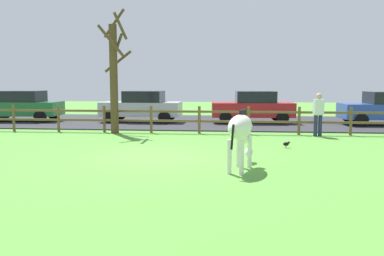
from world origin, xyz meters
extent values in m
plane|color=#549338|center=(0.00, 0.00, 0.00)|extent=(60.00, 60.00, 0.00)
cube|color=#2D2D33|center=(0.00, 9.30, 0.03)|extent=(28.00, 7.40, 0.05)
cylinder|color=brown|center=(-7.08, 5.00, 0.55)|extent=(0.11, 0.11, 1.10)
cylinder|color=brown|center=(-5.12, 5.00, 0.55)|extent=(0.11, 0.11, 1.10)
cylinder|color=brown|center=(-3.16, 5.00, 0.55)|extent=(0.11, 0.11, 1.10)
cylinder|color=brown|center=(-1.20, 5.00, 0.55)|extent=(0.11, 0.11, 1.10)
cylinder|color=brown|center=(0.77, 5.00, 0.55)|extent=(0.11, 0.11, 1.10)
cylinder|color=brown|center=(2.73, 5.00, 0.55)|extent=(0.11, 0.11, 1.10)
cylinder|color=brown|center=(4.69, 5.00, 0.55)|extent=(0.11, 0.11, 1.10)
cylinder|color=brown|center=(6.65, 5.00, 0.55)|extent=(0.11, 0.11, 1.10)
cube|color=brown|center=(-0.21, 5.00, 0.50)|extent=(21.57, 0.06, 0.09)
cube|color=brown|center=(-0.21, 5.00, 0.88)|extent=(21.57, 0.06, 0.09)
cylinder|color=#513A23|center=(-2.64, 4.75, 2.15)|extent=(0.32, 0.32, 4.31)
cylinder|color=#513A23|center=(-2.59, 4.29, 3.64)|extent=(1.01, 0.22, 1.21)
cylinder|color=#513A23|center=(-2.29, 4.62, 4.22)|extent=(0.39, 0.82, 0.99)
cylinder|color=#513A23|center=(-2.50, 4.96, 3.51)|extent=(0.55, 0.41, 0.92)
cylinder|color=#513A23|center=(-2.61, 5.30, 2.90)|extent=(1.17, 0.18, 0.90)
cylinder|color=#513A23|center=(-2.68, 5.14, 4.41)|extent=(0.88, 0.21, 1.17)
ellipsoid|color=white|center=(2.24, -1.54, 1.03)|extent=(0.79, 1.32, 0.56)
cylinder|color=white|center=(2.21, -1.11, 0.39)|extent=(0.11, 0.11, 0.78)
cylinder|color=white|center=(2.48, -1.19, 0.39)|extent=(0.11, 0.11, 0.78)
cylinder|color=white|center=(2.00, -1.89, 0.39)|extent=(0.11, 0.11, 0.78)
cylinder|color=white|center=(2.27, -1.96, 0.39)|extent=(0.11, 0.11, 0.78)
cylinder|color=white|center=(2.38, -1.03, 0.84)|extent=(0.39, 0.63, 0.51)
ellipsoid|color=white|center=(2.49, -0.62, 0.28)|extent=(0.31, 0.48, 0.24)
cube|color=black|center=(2.31, -1.30, 1.35)|extent=(0.19, 0.55, 0.12)
cylinder|color=black|center=(2.06, -2.18, 0.88)|extent=(0.10, 0.20, 0.54)
cylinder|color=black|center=(3.76, 1.83, 0.03)|extent=(0.01, 0.01, 0.06)
cylinder|color=black|center=(3.76, 1.79, 0.03)|extent=(0.01, 0.01, 0.06)
ellipsoid|color=black|center=(3.76, 1.81, 0.12)|extent=(0.18, 0.10, 0.12)
sphere|color=black|center=(3.85, 1.81, 0.17)|extent=(0.07, 0.07, 0.07)
cube|color=red|center=(3.08, 9.06, 0.70)|extent=(4.10, 1.94, 0.70)
cube|color=black|center=(3.23, 9.07, 1.33)|extent=(1.99, 1.68, 0.56)
cylinder|color=black|center=(1.78, 8.13, 0.35)|extent=(0.61, 0.22, 0.60)
cylinder|color=black|center=(1.68, 9.83, 0.35)|extent=(0.61, 0.22, 0.60)
cylinder|color=black|center=(4.48, 8.29, 0.35)|extent=(0.61, 0.22, 0.60)
cylinder|color=black|center=(4.37, 9.99, 0.35)|extent=(0.61, 0.22, 0.60)
cube|color=#236B38|center=(-8.79, 8.66, 0.70)|extent=(4.09, 1.93, 0.70)
cube|color=black|center=(-8.64, 8.67, 1.33)|extent=(1.99, 1.67, 0.56)
cylinder|color=black|center=(-10.18, 9.43, 0.35)|extent=(0.61, 0.21, 0.60)
cylinder|color=black|center=(-7.39, 7.89, 0.35)|extent=(0.61, 0.21, 0.60)
cylinder|color=black|center=(-7.49, 9.59, 0.35)|extent=(0.61, 0.21, 0.60)
cylinder|color=black|center=(7.90, 7.66, 0.35)|extent=(0.61, 0.20, 0.60)
cylinder|color=black|center=(7.84, 9.35, 0.35)|extent=(0.61, 0.20, 0.60)
cube|color=#B7BABF|center=(-2.52, 8.95, 0.70)|extent=(4.02, 1.75, 0.70)
cube|color=black|center=(-2.37, 8.95, 1.33)|extent=(1.92, 1.59, 0.56)
cylinder|color=black|center=(-3.88, 8.12, 0.35)|extent=(0.60, 0.19, 0.60)
cylinder|color=black|center=(-3.86, 9.82, 0.35)|extent=(0.60, 0.19, 0.60)
cylinder|color=black|center=(-1.18, 8.08, 0.35)|extent=(0.60, 0.19, 0.60)
cylinder|color=black|center=(-1.16, 9.78, 0.35)|extent=(0.60, 0.19, 0.60)
cylinder|color=#232847|center=(5.23, 4.57, 0.41)|extent=(0.14, 0.14, 0.82)
cylinder|color=#232847|center=(5.41, 4.60, 0.41)|extent=(0.14, 0.14, 0.82)
cube|color=silver|center=(5.32, 4.59, 1.11)|extent=(0.40, 0.29, 0.58)
sphere|color=tan|center=(5.32, 4.59, 1.53)|extent=(0.22, 0.22, 0.22)
camera|label=1|loc=(2.02, -10.58, 2.06)|focal=36.65mm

